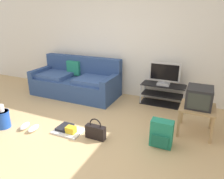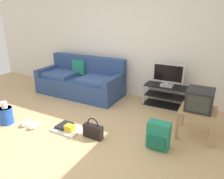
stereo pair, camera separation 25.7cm
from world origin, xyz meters
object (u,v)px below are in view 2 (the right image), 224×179
object	(u,v)px
side_table	(198,114)
handbag	(93,131)
couch	(81,81)
tv_stand	(166,96)
floor_tray	(67,128)
backpack	(158,136)
cleaning_bucket	(6,114)
flat_tv	(168,75)
crt_tv	(200,100)
sneakers_pair	(30,124)

from	to	relation	value
side_table	handbag	distance (m)	1.71
handbag	side_table	bearing A→B (deg)	30.49
couch	tv_stand	xyz separation A→B (m)	(2.11, 0.27, -0.10)
floor_tray	handbag	bearing A→B (deg)	2.26
couch	backpack	xyz separation A→B (m)	(2.41, -1.35, -0.12)
cleaning_bucket	side_table	bearing A→B (deg)	21.27
cleaning_bucket	floor_tray	xyz separation A→B (m)	(1.14, 0.34, -0.14)
floor_tray	flat_tv	bearing A→B (deg)	56.20
tv_stand	floor_tray	xyz separation A→B (m)	(-1.24, -1.87, -0.19)
crt_tv	tv_stand	bearing A→B (deg)	127.62
side_table	crt_tv	size ratio (longest dim) A/B	1.27
couch	handbag	size ratio (longest dim) A/B	5.95
couch	handbag	xyz separation A→B (m)	(1.40, -1.58, -0.20)
flat_tv	crt_tv	world-z (taller)	flat_tv
side_table	backpack	size ratio (longest dim) A/B	1.31
couch	side_table	world-z (taller)	couch
couch	cleaning_bucket	xyz separation A→B (m)	(-0.27, -1.94, -0.15)
backpack	cleaning_bucket	world-z (taller)	cleaning_bucket
sneakers_pair	cleaning_bucket	bearing A→B (deg)	-165.40
flat_tv	handbag	xyz separation A→B (m)	(-0.71, -1.83, -0.58)
couch	flat_tv	xyz separation A→B (m)	(2.11, 0.24, 0.38)
side_table	cleaning_bucket	xyz separation A→B (m)	(-3.13, -1.22, -0.23)
flat_tv	floor_tray	distance (m)	2.32
crt_tv	backpack	bearing A→B (deg)	-125.00
couch	flat_tv	bearing A→B (deg)	6.58
tv_stand	flat_tv	distance (m)	0.47
side_table	sneakers_pair	bearing A→B (deg)	-157.60
flat_tv	backpack	bearing A→B (deg)	-79.10
backpack	floor_tray	bearing A→B (deg)	174.65
side_table	handbag	world-z (taller)	side_table
couch	floor_tray	bearing A→B (deg)	-61.56
sneakers_pair	side_table	bearing A→B (deg)	22.40
side_table	handbag	xyz separation A→B (m)	(-1.46, -0.86, -0.28)
side_table	floor_tray	size ratio (longest dim) A/B	1.14
floor_tray	backpack	bearing A→B (deg)	9.52
flat_tv	couch	bearing A→B (deg)	-173.42
flat_tv	crt_tv	bearing A→B (deg)	-51.73
side_table	cleaning_bucket	distance (m)	3.37
side_table	cleaning_bucket	world-z (taller)	side_table
backpack	cleaning_bucket	xyz separation A→B (m)	(-2.68, -0.60, -0.03)
flat_tv	floor_tray	world-z (taller)	flat_tv
handbag	tv_stand	bearing A→B (deg)	69.11
couch	handbag	distance (m)	2.12
crt_tv	floor_tray	xyz separation A→B (m)	(-1.99, -0.89, -0.61)
backpack	floor_tray	xyz separation A→B (m)	(-1.54, -0.26, -0.17)
side_table	crt_tv	xyz separation A→B (m)	(0.00, 0.02, 0.24)
flat_tv	cleaning_bucket	size ratio (longest dim) A/B	1.50
couch	flat_tv	distance (m)	2.15
handbag	floor_tray	xyz separation A→B (m)	(-0.53, -0.02, -0.09)
crt_tv	handbag	bearing A→B (deg)	-149.04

